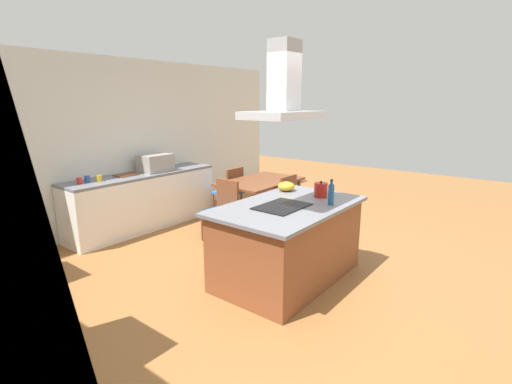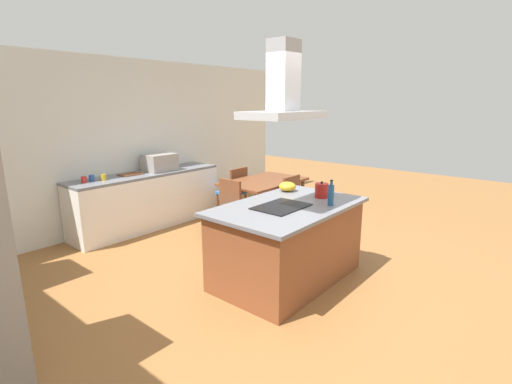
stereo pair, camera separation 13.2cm
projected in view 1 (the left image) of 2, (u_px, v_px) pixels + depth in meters
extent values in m
plane|color=#936033|center=(199.00, 248.00, 5.35)|extent=(16.00, 16.00, 0.00)
cube|color=silver|center=(121.00, 144.00, 6.09)|extent=(7.20, 0.10, 2.70)
cube|color=brown|center=(288.00, 244.00, 4.35)|extent=(1.69, 1.02, 0.86)
cube|color=slate|center=(289.00, 206.00, 4.25)|extent=(1.79, 1.12, 0.04)
cube|color=black|center=(282.00, 206.00, 4.14)|extent=(0.60, 0.44, 0.01)
cylinder|color=#B21E19|center=(321.00, 190.00, 4.55)|extent=(0.16, 0.16, 0.17)
sphere|color=black|center=(321.00, 182.00, 4.53)|extent=(0.03, 0.03, 0.03)
cone|color=#B21E19|center=(325.00, 188.00, 4.63)|extent=(0.06, 0.03, 0.04)
cylinder|color=navy|center=(331.00, 195.00, 4.20)|extent=(0.07, 0.07, 0.23)
cylinder|color=navy|center=(332.00, 183.00, 4.17)|extent=(0.03, 0.03, 0.05)
cylinder|color=black|center=(332.00, 180.00, 4.16)|extent=(0.03, 0.03, 0.01)
ellipsoid|color=gold|center=(286.00, 186.00, 4.87)|extent=(0.22, 0.22, 0.12)
cube|color=white|center=(144.00, 202.00, 6.16)|extent=(2.55, 0.62, 0.86)
cube|color=slate|center=(142.00, 175.00, 6.06)|extent=(2.55, 0.62, 0.04)
cube|color=#9E9993|center=(155.00, 163.00, 6.22)|extent=(0.50, 0.38, 0.28)
cylinder|color=red|center=(79.00, 181.00, 5.29)|extent=(0.08, 0.08, 0.09)
cylinder|color=#2D56B2|center=(87.00, 179.00, 5.41)|extent=(0.08, 0.08, 0.09)
cylinder|color=gold|center=(99.00, 178.00, 5.46)|extent=(0.08, 0.08, 0.09)
cube|color=brown|center=(126.00, 175.00, 5.89)|extent=(0.34, 0.24, 0.02)
cube|color=brown|center=(260.00, 181.00, 6.27)|extent=(1.40, 0.90, 0.04)
cylinder|color=brown|center=(255.00, 216.00, 5.66)|extent=(0.06, 0.06, 0.71)
cylinder|color=brown|center=(298.00, 199.00, 6.61)|extent=(0.06, 0.06, 0.71)
cylinder|color=brown|center=(219.00, 207.00, 6.11)|extent=(0.06, 0.06, 0.71)
cylinder|color=brown|center=(265.00, 193.00, 7.06)|extent=(0.06, 0.06, 0.71)
cube|color=#2D6BB7|center=(298.00, 206.00, 5.89)|extent=(0.42, 0.42, 0.04)
cube|color=brown|center=(288.00, 190.00, 5.95)|extent=(0.42, 0.04, 0.44)
cylinder|color=brown|center=(313.00, 219.00, 5.97)|extent=(0.04, 0.04, 0.41)
cylinder|color=brown|center=(302.00, 225.00, 5.70)|extent=(0.04, 0.04, 0.41)
cylinder|color=brown|center=(294.00, 215.00, 6.19)|extent=(0.04, 0.04, 0.41)
cylinder|color=brown|center=(282.00, 221.00, 5.92)|extent=(0.04, 0.04, 0.41)
cube|color=#2D6BB7|center=(227.00, 192.00, 6.79)|extent=(0.42, 0.42, 0.04)
cube|color=brown|center=(235.00, 181.00, 6.62)|extent=(0.42, 0.04, 0.44)
cylinder|color=brown|center=(213.00, 205.00, 6.82)|extent=(0.04, 0.04, 0.41)
cylinder|color=brown|center=(227.00, 201.00, 7.09)|extent=(0.04, 0.04, 0.41)
cylinder|color=brown|center=(228.00, 208.00, 6.60)|extent=(0.04, 0.04, 0.41)
cylinder|color=brown|center=(241.00, 204.00, 6.88)|extent=(0.04, 0.04, 0.41)
cube|color=#2D6BB7|center=(219.00, 212.00, 5.58)|extent=(0.42, 0.42, 0.04)
cube|color=brown|center=(227.00, 194.00, 5.67)|extent=(0.04, 0.42, 0.44)
cylinder|color=brown|center=(220.00, 232.00, 5.39)|extent=(0.04, 0.04, 0.41)
cylinder|color=brown|center=(202.00, 227.00, 5.60)|extent=(0.04, 0.04, 0.41)
cylinder|color=brown|center=(236.00, 226.00, 5.66)|extent=(0.04, 0.04, 0.41)
cylinder|color=brown|center=(219.00, 221.00, 5.88)|extent=(0.04, 0.04, 0.41)
cube|color=#ADADB2|center=(284.00, 115.00, 3.91)|extent=(0.90, 0.55, 0.08)
cube|color=#ADADB2|center=(284.00, 76.00, 3.82)|extent=(0.28, 0.24, 0.70)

